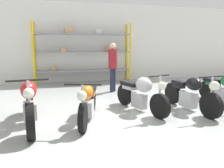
% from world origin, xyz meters
% --- Properties ---
extents(ground_plane, '(30.00, 30.00, 0.00)m').
position_xyz_m(ground_plane, '(0.00, 0.00, 0.00)').
color(ground_plane, '#9EA3A0').
extents(back_wall, '(30.00, 0.08, 3.60)m').
position_xyz_m(back_wall, '(0.00, 5.36, 1.80)').
color(back_wall, white).
rests_on(back_wall, ground_plane).
extents(shelving_rack, '(4.34, 0.63, 2.68)m').
position_xyz_m(shelving_rack, '(-0.13, 5.00, 1.43)').
color(shelving_rack, yellow).
rests_on(shelving_rack, ground_plane).
extents(motorcycle_red, '(0.71, 2.19, 1.09)m').
position_xyz_m(motorcycle_red, '(-1.95, -0.25, 0.48)').
color(motorcycle_red, black).
rests_on(motorcycle_red, ground_plane).
extents(motorcycle_orange, '(0.87, 1.94, 0.96)m').
position_xyz_m(motorcycle_orange, '(-0.71, -0.23, 0.44)').
color(motorcycle_orange, black).
rests_on(motorcycle_orange, ground_plane).
extents(motorcycle_silver, '(0.84, 1.95, 1.02)m').
position_xyz_m(motorcycle_silver, '(0.69, 0.14, 0.49)').
color(motorcycle_silver, black).
rests_on(motorcycle_silver, ground_plane).
extents(motorcycle_black, '(0.70, 2.08, 1.00)m').
position_xyz_m(motorcycle_black, '(1.97, -0.12, 0.45)').
color(motorcycle_black, black).
rests_on(motorcycle_black, ground_plane).
extents(person_browsing, '(0.45, 0.45, 1.77)m').
position_xyz_m(person_browsing, '(0.61, 2.68, 1.05)').
color(person_browsing, '#1E2338').
rests_on(person_browsing, ground_plane).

